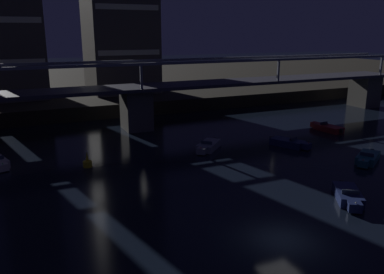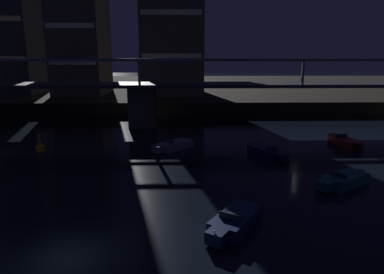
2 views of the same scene
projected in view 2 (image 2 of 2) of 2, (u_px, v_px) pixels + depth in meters
name	position (u px, v px, depth m)	size (l,w,h in m)	color
ground_plane	(66.00, 259.00, 16.85)	(400.00, 400.00, 0.00)	black
far_riverbank	(163.00, 88.00, 95.95)	(240.00, 80.00, 2.20)	black
river_bridge	(142.00, 94.00, 48.44)	(91.97, 6.40, 9.38)	#4C4944
tower_west_low	(9.00, 1.00, 65.91)	(8.88, 9.80, 35.92)	#282833
tower_west_tall	(79.00, 10.00, 67.02)	(9.36, 12.75, 32.68)	#423D38
speedboat_near_left	(267.00, 152.00, 34.24)	(3.31, 4.98, 1.16)	#19234C
speedboat_near_center	(235.00, 221.00, 19.84)	(3.81, 4.78, 1.16)	#19234C
speedboat_mid_left	(343.00, 180.00, 26.44)	(4.82, 3.73, 1.16)	#196066
speedboat_far_center	(344.00, 142.00, 38.39)	(2.25, 5.23, 1.16)	maroon
speedboat_far_right	(174.00, 145.00, 36.75)	(4.42, 4.36, 1.16)	gray
channel_buoy	(40.00, 147.00, 35.93)	(0.90, 0.90, 1.76)	yellow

